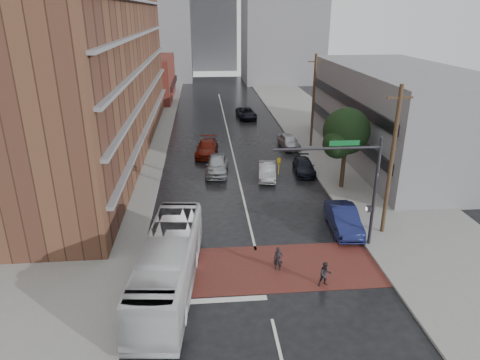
{
  "coord_description": "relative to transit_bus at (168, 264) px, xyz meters",
  "views": [
    {
      "loc": [
        -3.05,
        -20.72,
        14.0
      ],
      "look_at": [
        -0.7,
        5.8,
        3.5
      ],
      "focal_mm": 32.0,
      "sensor_mm": 36.0,
      "label": 1
    }
  ],
  "objects": [
    {
      "name": "ground",
      "position": [
        5.12,
        1.0,
        -1.52
      ],
      "size": [
        160.0,
        160.0,
        0.0
      ],
      "primitive_type": "plane",
      "color": "black",
      "rests_on": "ground"
    },
    {
      "name": "crosswalk",
      "position": [
        5.12,
        1.5,
        -1.51
      ],
      "size": [
        14.0,
        5.0,
        0.02
      ],
      "primitive_type": "cube",
      "color": "maroon",
      "rests_on": "ground"
    },
    {
      "name": "sidewalk_west",
      "position": [
        -6.38,
        26.0,
        -1.44
      ],
      "size": [
        9.0,
        90.0,
        0.15
      ],
      "primitive_type": "cube",
      "color": "gray",
      "rests_on": "ground"
    },
    {
      "name": "sidewalk_east",
      "position": [
        16.62,
        26.0,
        -1.44
      ],
      "size": [
        9.0,
        90.0,
        0.15
      ],
      "primitive_type": "cube",
      "color": "gray",
      "rests_on": "ground"
    },
    {
      "name": "apartment_block",
      "position": [
        -8.88,
        25.0,
        12.48
      ],
      "size": [
        10.0,
        44.0,
        28.0
      ],
      "primitive_type": "cube",
      "color": "brown",
      "rests_on": "ground"
    },
    {
      "name": "storefront_west",
      "position": [
        -6.88,
        55.0,
        1.98
      ],
      "size": [
        8.0,
        16.0,
        7.0
      ],
      "primitive_type": "cube",
      "color": "brown",
      "rests_on": "ground"
    },
    {
      "name": "building_east",
      "position": [
        21.62,
        21.0,
        2.98
      ],
      "size": [
        11.0,
        26.0,
        9.0
      ],
      "primitive_type": "cube",
      "color": "gray",
      "rests_on": "ground"
    },
    {
      "name": "distant_tower_west",
      "position": [
        -8.88,
        79.0,
        14.48
      ],
      "size": [
        18.0,
        16.0,
        32.0
      ],
      "primitive_type": "cube",
      "color": "gray",
      "rests_on": "ground"
    },
    {
      "name": "distant_tower_center",
      "position": [
        5.12,
        96.0,
        10.48
      ],
      "size": [
        12.0,
        10.0,
        24.0
      ],
      "primitive_type": "cube",
      "color": "gray",
      "rests_on": "ground"
    },
    {
      "name": "street_tree",
      "position": [
        13.64,
        13.03,
        3.21
      ],
      "size": [
        4.2,
        4.1,
        6.9
      ],
      "color": "#332319",
      "rests_on": "ground"
    },
    {
      "name": "signal_mast",
      "position": [
        10.97,
        3.5,
        3.21
      ],
      "size": [
        6.5,
        0.3,
        7.2
      ],
      "color": "#2D2D33",
      "rests_on": "ground"
    },
    {
      "name": "utility_pole_near",
      "position": [
        13.92,
        5.0,
        3.62
      ],
      "size": [
        1.6,
        0.26,
        10.0
      ],
      "color": "#473321",
      "rests_on": "ground"
    },
    {
      "name": "utility_pole_far",
      "position": [
        13.92,
        25.0,
        3.62
      ],
      "size": [
        1.6,
        0.26,
        10.0
      ],
      "color": "#473321",
      "rests_on": "ground"
    },
    {
      "name": "transit_bus",
      "position": [
        0.0,
        0.0,
        0.0
      ],
      "size": [
        3.59,
        11.11,
        3.04
      ],
      "primitive_type": "imported",
      "rotation": [
        0.0,
        0.0,
        -0.1
      ],
      "color": "silver",
      "rests_on": "ground"
    },
    {
      "name": "pedestrian_a",
      "position": [
        6.14,
        1.25,
        -0.79
      ],
      "size": [
        0.61,
        0.49,
        1.46
      ],
      "primitive_type": "imported",
      "rotation": [
        0.0,
        0.0,
        -0.29
      ],
      "color": "black",
      "rests_on": "ground"
    },
    {
      "name": "pedestrian_b",
      "position": [
        8.43,
        -0.5,
        -0.8
      ],
      "size": [
        0.75,
        0.61,
        1.44
      ],
      "primitive_type": "imported",
      "rotation": [
        0.0,
        0.0,
        0.09
      ],
      "color": "#272126",
      "rests_on": "ground"
    },
    {
      "name": "car_travel_a",
      "position": [
        3.22,
        17.47,
        -0.68
      ],
      "size": [
        2.42,
        5.08,
        1.68
      ],
      "primitive_type": "imported",
      "rotation": [
        0.0,
        0.0,
        -0.09
      ],
      "color": "#A2A6A9",
      "rests_on": "ground"
    },
    {
      "name": "car_travel_b",
      "position": [
        7.68,
        15.86,
        -0.82
      ],
      "size": [
        2.03,
        4.39,
        1.4
      ],
      "primitive_type": "imported",
      "rotation": [
        0.0,
        0.0,
        -0.13
      ],
      "color": "#B0B5B9",
      "rests_on": "ground"
    },
    {
      "name": "car_travel_c",
      "position": [
        2.38,
        23.15,
        -0.76
      ],
      "size": [
        2.73,
        5.42,
        1.51
      ],
      "primitive_type": "imported",
      "rotation": [
        0.0,
        0.0,
        -0.12
      ],
      "color": "maroon",
      "rests_on": "ground"
    },
    {
      "name": "suv_travel",
      "position": [
        8.2,
        39.35,
        -0.8
      ],
      "size": [
        2.82,
        5.36,
        1.44
      ],
      "primitive_type": "imported",
      "rotation": [
        0.0,
        0.0,
        0.09
      ],
      "color": "black",
      "rests_on": "ground"
    },
    {
      "name": "car_parked_near",
      "position": [
        11.42,
        5.7,
        -0.7
      ],
      "size": [
        2.01,
        5.06,
        1.64
      ],
      "primitive_type": "imported",
      "rotation": [
        0.0,
        0.0,
        -0.06
      ],
      "color": "#141A49",
      "rests_on": "ground"
    },
    {
      "name": "car_parked_mid",
      "position": [
        11.3,
        17.0,
        -0.89
      ],
      "size": [
        2.07,
        4.45,
        1.26
      ],
      "primitive_type": "imported",
      "rotation": [
        0.0,
        0.0,
        -0.07
      ],
      "color": "black",
      "rests_on": "ground"
    },
    {
      "name": "car_parked_far",
      "position": [
        11.42,
        24.84,
        -0.77
      ],
      "size": [
        2.24,
        4.55,
        1.49
      ],
      "primitive_type": "imported",
      "rotation": [
        0.0,
        0.0,
        0.11
      ],
      "color": "#B6B8BE",
      "rests_on": "ground"
    }
  ]
}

